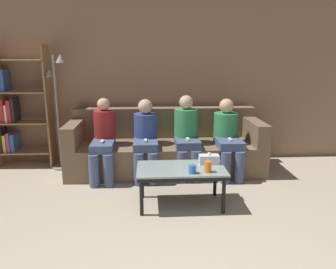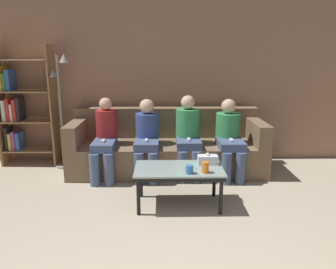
{
  "view_description": "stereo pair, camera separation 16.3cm",
  "coord_description": "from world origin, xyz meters",
  "views": [
    {
      "loc": [
        -0.24,
        -1.35,
        1.62
      ],
      "look_at": [
        0.0,
        2.54,
        0.67
      ],
      "focal_mm": 35.0,
      "sensor_mm": 36.0,
      "label": 1
    },
    {
      "loc": [
        -0.07,
        -1.36,
        1.62
      ],
      "look_at": [
        0.0,
        2.54,
        0.67
      ],
      "focal_mm": 35.0,
      "sensor_mm": 36.0,
      "label": 2
    }
  ],
  "objects": [
    {
      "name": "cup_near_right",
      "position": [
        0.21,
        1.81,
        0.48
      ],
      "size": [
        0.08,
        0.08,
        0.09
      ],
      "color": "#3372BF",
      "rests_on": "coffee_table"
    },
    {
      "name": "seated_person_mid_left",
      "position": [
        -0.28,
        2.93,
        0.56
      ],
      "size": [
        0.32,
        0.68,
        1.04
      ],
      "color": "#47567A",
      "rests_on": "ground_plane"
    },
    {
      "name": "seated_person_mid_right",
      "position": [
        0.28,
        2.95,
        0.58
      ],
      "size": [
        0.32,
        0.63,
        1.09
      ],
      "color": "#47567A",
      "rests_on": "ground_plane"
    },
    {
      "name": "coffee_table",
      "position": [
        0.11,
        1.98,
        0.39
      ],
      "size": [
        0.95,
        0.55,
        0.43
      ],
      "color": "#8C9E99",
      "rests_on": "ground_plane"
    },
    {
      "name": "bookshelf",
      "position": [
        -2.17,
        3.46,
        0.85
      ],
      "size": [
        0.8,
        0.32,
        1.77
      ],
      "color": "#9E754C",
      "rests_on": "ground_plane"
    },
    {
      "name": "seated_person_left_end",
      "position": [
        -0.84,
        2.9,
        0.55
      ],
      "size": [
        0.31,
        0.7,
        1.06
      ],
      "color": "#47567A",
      "rests_on": "ground_plane"
    },
    {
      "name": "couch",
      "position": [
        0.0,
        3.16,
        0.31
      ],
      "size": [
        2.69,
        0.91,
        0.86
      ],
      "color": "brown",
      "rests_on": "ground_plane"
    },
    {
      "name": "seated_person_right_end",
      "position": [
        0.84,
        2.93,
        0.56
      ],
      "size": [
        0.33,
        0.7,
        1.04
      ],
      "color": "#47567A",
      "rests_on": "ground_plane"
    },
    {
      "name": "wall_back",
      "position": [
        0.0,
        3.69,
        1.3
      ],
      "size": [
        12.0,
        0.06,
        2.6
      ],
      "color": "#9E755B",
      "rests_on": "ground_plane"
    },
    {
      "name": "standing_lamp",
      "position": [
        -1.51,
        3.31,
        1.0
      ],
      "size": [
        0.31,
        0.26,
        1.63
      ],
      "color": "gray",
      "rests_on": "ground_plane"
    },
    {
      "name": "cup_near_left",
      "position": [
        0.37,
        1.83,
        0.49
      ],
      "size": [
        0.07,
        0.07,
        0.12
      ],
      "color": "orange",
      "rests_on": "coffee_table"
    },
    {
      "name": "tissue_box",
      "position": [
        0.43,
        2.1,
        0.49
      ],
      "size": [
        0.22,
        0.12,
        0.13
      ],
      "color": "silver",
      "rests_on": "coffee_table"
    }
  ]
}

